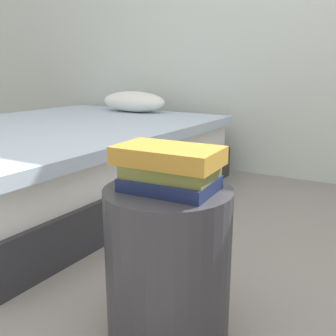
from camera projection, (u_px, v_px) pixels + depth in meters
ground_plane at (168, 334)px, 1.21m from camera, size 8.00×8.00×0.00m
bed at (60, 159)px, 2.48m from camera, size 1.64×2.08×0.62m
side_table at (168, 265)px, 1.15m from camera, size 0.37×0.37×0.48m
book_navy at (170, 184)px, 1.07m from camera, size 0.25×0.18×0.04m
book_olive at (170, 171)px, 1.07m from camera, size 0.25×0.18×0.04m
book_ochre at (166, 156)px, 1.06m from camera, size 0.29×0.18×0.05m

